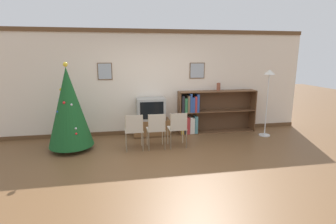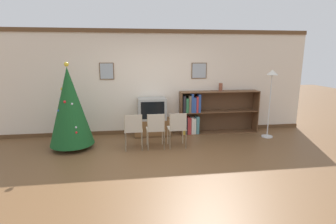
% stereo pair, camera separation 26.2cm
% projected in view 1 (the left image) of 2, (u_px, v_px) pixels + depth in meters
% --- Properties ---
extents(ground_plane, '(24.00, 24.00, 0.00)m').
position_uv_depth(ground_plane, '(167.00, 164.00, 5.06)').
color(ground_plane, brown).
extents(wall_back, '(8.31, 0.11, 2.70)m').
position_uv_depth(wall_back, '(152.00, 83.00, 6.84)').
color(wall_back, silver).
rests_on(wall_back, ground_plane).
extents(christmas_tree, '(0.96, 0.96, 1.92)m').
position_uv_depth(christmas_tree, '(69.00, 108.00, 5.65)').
color(christmas_tree, maroon).
rests_on(christmas_tree, ground_plane).
extents(tv_console, '(0.93, 0.45, 0.44)m').
position_uv_depth(tv_console, '(151.00, 127.00, 6.79)').
color(tv_console, brown).
rests_on(tv_console, ground_plane).
extents(television, '(0.71, 0.44, 0.55)m').
position_uv_depth(television, '(151.00, 109.00, 6.68)').
color(television, '#9E9E99').
rests_on(television, tv_console).
extents(folding_chair_left, '(0.40, 0.40, 0.82)m').
position_uv_depth(folding_chair_left, '(134.00, 130.00, 5.71)').
color(folding_chair_left, '#BCB29E').
rests_on(folding_chair_left, ground_plane).
extents(folding_chair_center, '(0.40, 0.40, 0.82)m').
position_uv_depth(folding_chair_center, '(156.00, 129.00, 5.80)').
color(folding_chair_center, '#BCB29E').
rests_on(folding_chair_center, ground_plane).
extents(folding_chair_right, '(0.40, 0.40, 0.82)m').
position_uv_depth(folding_chair_right, '(178.00, 127.00, 5.88)').
color(folding_chair_right, '#BCB29E').
rests_on(folding_chair_right, ground_plane).
extents(bookshelf, '(2.11, 0.36, 1.13)m').
position_uv_depth(bookshelf, '(202.00, 113.00, 7.03)').
color(bookshelf, brown).
rests_on(bookshelf, ground_plane).
extents(vase, '(0.10, 0.10, 0.21)m').
position_uv_depth(vase, '(218.00, 87.00, 6.97)').
color(vase, brown).
rests_on(vase, bookshelf).
extents(standing_lamp, '(0.28, 0.28, 1.71)m').
position_uv_depth(standing_lamp, '(268.00, 86.00, 6.57)').
color(standing_lamp, silver).
rests_on(standing_lamp, ground_plane).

